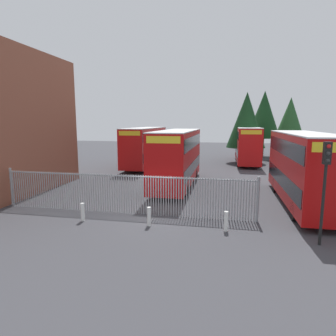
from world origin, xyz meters
name	(u,v)px	position (x,y,z in m)	size (l,w,h in m)	color
ground_plane	(178,185)	(0.00, 8.00, 0.00)	(100.00, 100.00, 0.00)	#3D3D42
palisade_fence	(124,193)	(-1.69, 0.00, 1.18)	(14.45, 0.14, 2.35)	gray
double_decker_bus_near_gate	(304,166)	(8.49, 3.92, 2.42)	(2.54, 10.81, 4.42)	#B70C0C
double_decker_bus_behind_fence_left	(178,156)	(0.04, 7.71, 2.42)	(2.54, 10.81, 4.42)	#B70C0C
double_decker_bus_behind_fence_right	(145,145)	(-5.26, 16.96, 2.42)	(2.54, 10.81, 4.42)	red
double_decker_bus_far_back	(247,144)	(6.31, 22.03, 2.42)	(2.54, 10.81, 4.42)	red
bollard_near_left	(83,212)	(-3.35, -1.67, 0.47)	(0.20, 0.20, 0.95)	silver
bollard_center_front	(149,217)	(0.19, -1.68, 0.47)	(0.20, 0.20, 0.95)	silver
bollard_near_right	(226,221)	(3.91, -1.65, 0.47)	(0.20, 0.20, 0.95)	silver
traffic_light_kerbside	(325,175)	(7.74, -2.48, 2.99)	(0.28, 0.33, 4.30)	black
tree_tall_back	(264,115)	(8.99, 29.46, 6.09)	(4.68, 4.68, 9.44)	#4C3823
tree_short_side	(246,120)	(6.11, 22.23, 5.29)	(4.70, 4.70, 8.65)	#4C3823
tree_mid_row	(290,123)	(11.31, 23.13, 4.92)	(4.28, 4.28, 7.99)	#4C3823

